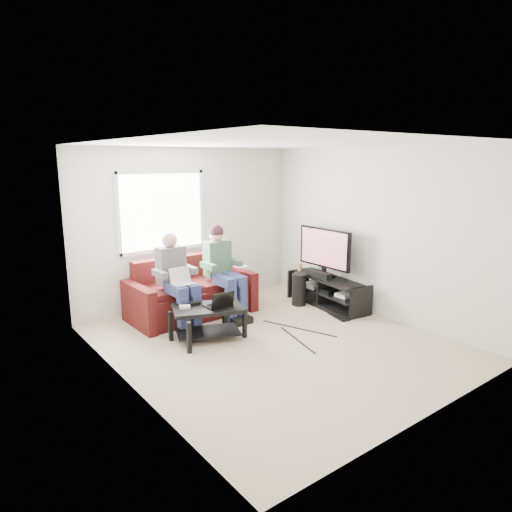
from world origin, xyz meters
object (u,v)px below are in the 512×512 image
object	(u,v)px
sofa	(190,295)
tv_stand	(327,293)
subwoofer	(299,290)
end_table	(241,286)
coffee_table	(208,315)
tv	(324,249)

from	to	relation	value
sofa	tv_stand	xyz separation A→B (m)	(2.04, -1.00, -0.11)
subwoofer	end_table	world-z (taller)	end_table
end_table	coffee_table	bearing A→B (deg)	-140.88
sofa	coffee_table	size ratio (longest dim) A/B	1.79
tv	subwoofer	distance (m)	0.80
tv_stand	subwoofer	bearing A→B (deg)	136.65
tv_stand	end_table	distance (m)	1.46
end_table	subwoofer	bearing A→B (deg)	-45.65
coffee_table	end_table	world-z (taller)	end_table
sofa	subwoofer	xyz separation A→B (m)	(1.69, -0.68, -0.06)
tv_stand	end_table	world-z (taller)	end_table
tv_stand	coffee_table	bearing A→B (deg)	-179.26
coffee_table	tv	size ratio (longest dim) A/B	0.97
coffee_table	subwoofer	world-z (taller)	subwoofer
sofa	tv_stand	distance (m)	2.27
coffee_table	tv	xyz separation A→B (m)	(2.34, 0.13, 0.61)
coffee_table	subwoofer	bearing A→B (deg)	10.09
subwoofer	sofa	bearing A→B (deg)	158.25
tv_stand	tv	size ratio (longest dim) A/B	1.40
end_table	sofa	bearing A→B (deg)	-178.20
sofa	subwoofer	bearing A→B (deg)	-21.75
tv	subwoofer	bearing A→B (deg)	146.63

